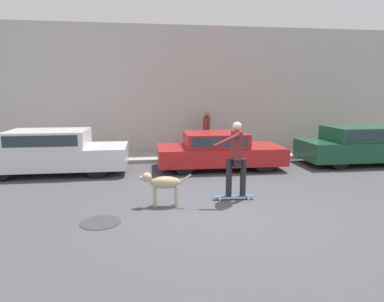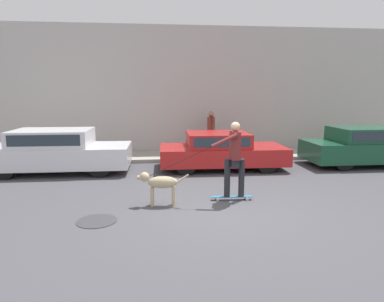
{
  "view_description": "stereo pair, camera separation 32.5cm",
  "coord_description": "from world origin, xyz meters",
  "px_view_note": "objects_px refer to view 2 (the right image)",
  "views": [
    {
      "loc": [
        -1.69,
        -6.89,
        2.43
      ],
      "look_at": [
        -0.44,
        1.74,
        0.95
      ],
      "focal_mm": 32.0,
      "sensor_mm": 36.0,
      "label": 1
    },
    {
      "loc": [
        -1.37,
        -6.93,
        2.43
      ],
      "look_at": [
        -0.44,
        1.74,
        0.95
      ],
      "focal_mm": 32.0,
      "sensor_mm": 36.0,
      "label": 2
    }
  ],
  "objects_px": {
    "dog": "(160,183)",
    "pedestrian_with_bag": "(211,130)",
    "parked_car_0": "(58,151)",
    "parked_car_2": "(369,147)",
    "parked_car_1": "(221,151)",
    "skateboarder": "(234,156)"
  },
  "relations": [
    {
      "from": "parked_car_0",
      "to": "skateboarder",
      "type": "xyz_separation_m",
      "value": [
        4.78,
        -3.33,
        0.38
      ]
    },
    {
      "from": "dog",
      "to": "pedestrian_with_bag",
      "type": "distance_m",
      "value": 6.26
    },
    {
      "from": "dog",
      "to": "skateboarder",
      "type": "height_order",
      "value": "skateboarder"
    },
    {
      "from": "parked_car_2",
      "to": "pedestrian_with_bag",
      "type": "height_order",
      "value": "pedestrian_with_bag"
    },
    {
      "from": "parked_car_0",
      "to": "dog",
      "type": "height_order",
      "value": "parked_car_0"
    },
    {
      "from": "parked_car_1",
      "to": "parked_car_2",
      "type": "height_order",
      "value": "parked_car_2"
    },
    {
      "from": "pedestrian_with_bag",
      "to": "parked_car_2",
      "type": "bearing_deg",
      "value": -3.14
    },
    {
      "from": "parked_car_2",
      "to": "pedestrian_with_bag",
      "type": "xyz_separation_m",
      "value": [
        -5.07,
        2.34,
        0.39
      ]
    },
    {
      "from": "parked_car_1",
      "to": "parked_car_0",
      "type": "bearing_deg",
      "value": -178.93
    },
    {
      "from": "skateboarder",
      "to": "pedestrian_with_bag",
      "type": "xyz_separation_m",
      "value": [
        0.4,
        5.67,
        -0.01
      ]
    },
    {
      "from": "dog",
      "to": "pedestrian_with_bag",
      "type": "height_order",
      "value": "pedestrian_with_bag"
    },
    {
      "from": "parked_car_0",
      "to": "skateboarder",
      "type": "bearing_deg",
      "value": -34.37
    },
    {
      "from": "dog",
      "to": "skateboarder",
      "type": "relative_size",
      "value": 0.45
    },
    {
      "from": "skateboarder",
      "to": "pedestrian_with_bag",
      "type": "distance_m",
      "value": 5.69
    },
    {
      "from": "parked_car_0",
      "to": "parked_car_2",
      "type": "distance_m",
      "value": 10.24
    },
    {
      "from": "parked_car_2",
      "to": "dog",
      "type": "xyz_separation_m",
      "value": [
        -7.14,
        -3.54,
        -0.13
      ]
    },
    {
      "from": "parked_car_1",
      "to": "parked_car_2",
      "type": "xyz_separation_m",
      "value": [
        5.11,
        -0.0,
        0.05
      ]
    },
    {
      "from": "parked_car_1",
      "to": "parked_car_2",
      "type": "distance_m",
      "value": 5.11
    },
    {
      "from": "parked_car_0",
      "to": "pedestrian_with_bag",
      "type": "bearing_deg",
      "value": 24.87
    },
    {
      "from": "dog",
      "to": "parked_car_0",
      "type": "bearing_deg",
      "value": -43.47
    },
    {
      "from": "parked_car_1",
      "to": "pedestrian_with_bag",
      "type": "height_order",
      "value": "pedestrian_with_bag"
    },
    {
      "from": "parked_car_0",
      "to": "parked_car_1",
      "type": "distance_m",
      "value": 5.13
    }
  ]
}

